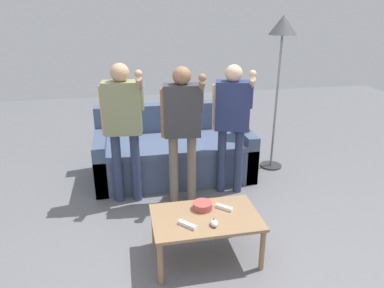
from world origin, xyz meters
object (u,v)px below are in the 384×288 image
Objects in this scene: player_center at (182,121)px; game_remote_wand_far at (187,225)px; floor_lamp at (282,38)px; game_remote_wand_near at (224,208)px; coffee_table at (206,221)px; player_left at (123,118)px; couch at (173,152)px; player_right at (232,115)px; snack_bowl at (203,206)px; game_remote_nunchuk at (214,223)px.

player_center is 1.17m from game_remote_wand_far.
game_remote_wand_near is (-1.10, -1.52, -1.23)m from floor_lamp.
player_center is at bearing -152.96° from floor_lamp.
game_remote_wand_near is (0.18, 0.07, 0.06)m from coffee_table.
player_left is at bearing 166.25° from player_center.
couch is 1.87m from floor_lamp.
player_right is at bearing 63.31° from coffee_table.
game_remote_wand_near is (0.78, -1.00, -0.53)m from player_left.
floor_lamp is at bearing 51.36° from coffee_table.
floor_lamp is at bearing 15.56° from player_left.
game_remote_wand_far is (-0.17, -0.23, -0.01)m from snack_bowl.
player_right is at bearing -46.28° from couch.
couch is 0.98× the size of floor_lamp.
game_remote_wand_far is (-0.21, 0.03, -0.01)m from game_remote_nunchuk.
couch is 1.01m from player_right.
floor_lamp is 2.24m from game_remote_wand_near.
player_left reaches higher than game_remote_nunchuk.
floor_lamp reaches higher than snack_bowl.
snack_bowl is 0.09× the size of floor_lamp.
player_left reaches higher than snack_bowl.
snack_bowl is 1.22× the size of game_remote_wand_near.
couch is at bearing 89.76° from player_center.
game_remote_wand_far is (-0.15, -1.74, 0.11)m from couch.
player_right is (1.13, -0.02, -0.03)m from player_left.
game_remote_nunchuk reaches higher than game_remote_wand_near.
snack_bowl is at bearing -130.73° from floor_lamp.
game_remote_nunchuk is 0.06× the size of player_center.
player_right is 1.15m from game_remote_wand_near.
floor_lamp is 1.63m from player_center.
game_remote_nunchuk is 1.46m from player_left.
couch reaches higher than game_remote_wand_near.
coffee_table is at bearing -157.02° from game_remote_wand_near.
coffee_table is 0.14m from snack_bowl.
couch is at bearing 85.07° from game_remote_wand_far.
player_left is 1.13m from player_right.
couch reaches higher than snack_bowl.
game_remote_wand_far is (-0.35, -0.18, -0.00)m from game_remote_wand_near.
floor_lamp is 2.55m from game_remote_wand_far.
player_right reaches higher than snack_bowl.
player_left is at bearing -164.44° from floor_lamp.
player_center is 10.25× the size of game_remote_wand_far.
player_center is at bearing 103.27° from game_remote_wand_near.
player_center is at bearing 81.95° from game_remote_wand_far.
player_center is 1.01× the size of player_right.
player_left is 10.44× the size of game_remote_wand_far.
player_center is (-1.30, -0.66, -0.72)m from floor_lamp.
couch is at bearing 43.99° from player_left.
floor_lamp reaches higher than coffee_table.
coffee_table is 9.90× the size of game_remote_nunchuk.
game_remote_nunchuk is at bearing -88.18° from couch.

